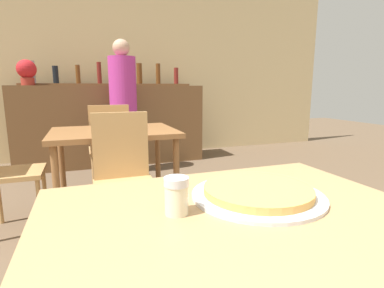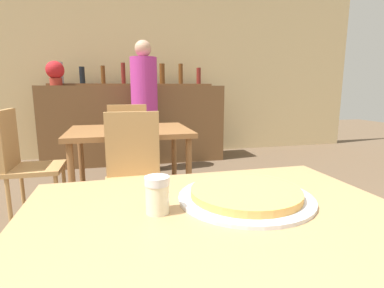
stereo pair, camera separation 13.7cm
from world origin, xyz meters
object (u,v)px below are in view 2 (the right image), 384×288
object	(u,v)px
chair_far_side_front	(134,170)
cheese_shaker	(157,195)
pizza_tray	(245,195)
potted_plant	(55,72)
chair_far_side_left	(24,159)
chair_far_side_back	(128,143)
person_standing	(145,102)

from	to	relation	value
chair_far_side_front	cheese_shaker	distance (m)	1.26
pizza_tray	potted_plant	bearing A→B (deg)	107.88
cheese_shaker	potted_plant	distance (m)	3.81
chair_far_side_front	chair_far_side_left	size ratio (longest dim) A/B	1.00
chair_far_side_front	chair_far_side_back	size ratio (longest dim) A/B	1.00
potted_plant	chair_far_side_left	bearing A→B (deg)	-88.60
chair_far_side_left	person_standing	distance (m)	1.79
chair_far_side_front	cheese_shaker	size ratio (longest dim) A/B	8.69
chair_far_side_front	chair_far_side_left	distance (m)	1.00
cheese_shaker	person_standing	size ratio (longest dim) A/B	0.06
chair_far_side_front	potted_plant	bearing A→B (deg)	109.88
pizza_tray	potted_plant	xyz separation A→B (m)	(-1.17, 3.64, 0.55)
chair_far_side_front	cheese_shaker	world-z (taller)	chair_far_side_front
chair_far_side_back	person_standing	world-z (taller)	person_standing
chair_far_side_left	person_standing	xyz separation A→B (m)	(1.09, 1.37, 0.38)
chair_far_side_front	pizza_tray	world-z (taller)	chair_far_side_front
chair_far_side_back	pizza_tray	xyz separation A→B (m)	(0.29, -2.29, 0.23)
pizza_tray	potted_plant	world-z (taller)	potted_plant
chair_far_side_left	potted_plant	distance (m)	2.05
chair_far_side_left	person_standing	bearing A→B (deg)	-38.71
chair_far_side_front	cheese_shaker	bearing A→B (deg)	-89.93
chair_far_side_front	pizza_tray	bearing A→B (deg)	-76.33
chair_far_side_left	pizza_tray	bearing A→B (deg)	-147.08
pizza_tray	person_standing	world-z (taller)	person_standing
person_standing	pizza_tray	bearing A→B (deg)	-89.39
chair_far_side_left	cheese_shaker	distance (m)	1.98
pizza_tray	person_standing	size ratio (longest dim) A/B	0.26
chair_far_side_back	pizza_tray	distance (m)	2.32
chair_far_side_back	pizza_tray	size ratio (longest dim) A/B	2.17
chair_far_side_left	potted_plant	size ratio (longest dim) A/B	2.87
chair_far_side_left	potted_plant	bearing A→B (deg)	1.40
chair_far_side_front	person_standing	bearing A→B (deg)	82.33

